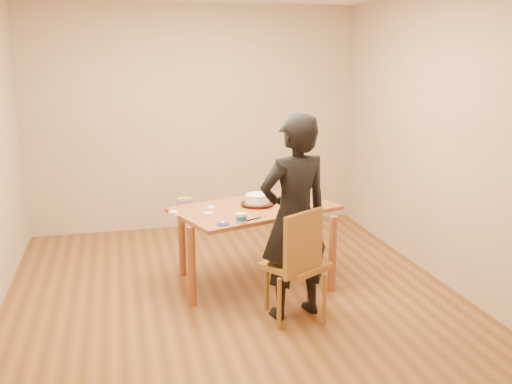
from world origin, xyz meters
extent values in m
cube|color=brown|center=(0.00, 0.00, 0.00)|extent=(4.00, 4.50, 0.00)
cube|color=tan|center=(0.00, 2.25, 1.35)|extent=(4.00, 0.00, 2.70)
cube|color=tan|center=(2.00, 0.00, 1.35)|extent=(0.00, 4.50, 2.70)
cube|color=brown|center=(0.26, 0.28, 0.73)|extent=(1.62, 1.27, 0.04)
cube|color=brown|center=(0.41, -0.50, 0.45)|extent=(0.60, 0.60, 0.04)
cylinder|color=red|center=(0.29, 0.32, 0.76)|extent=(0.31, 0.31, 0.02)
cylinder|color=white|center=(0.29, 0.32, 0.81)|extent=(0.23, 0.23, 0.07)
ellipsoid|color=white|center=(0.29, 0.32, 0.86)|extent=(0.22, 0.22, 0.03)
cylinder|color=white|center=(0.03, -0.18, 0.79)|extent=(0.09, 0.09, 0.08)
cylinder|color=#172297|center=(-0.13, -0.20, 0.75)|extent=(0.11, 0.11, 0.01)
ellipsoid|color=white|center=(-0.13, -0.20, 0.77)|extent=(0.04, 0.04, 0.02)
cylinder|color=white|center=(-0.21, 0.05, 0.77)|extent=(0.08, 0.08, 0.04)
cylinder|color=white|center=(-0.16, 0.24, 0.77)|extent=(0.08, 0.08, 0.04)
cylinder|color=white|center=(-0.50, 0.15, 0.77)|extent=(0.08, 0.08, 0.04)
cube|color=#DC33A9|center=(-0.35, 0.59, 0.76)|extent=(0.14, 0.08, 0.02)
cube|color=green|center=(-0.35, 0.60, 0.78)|extent=(0.13, 0.07, 0.02)
cube|color=black|center=(0.15, -0.12, 0.75)|extent=(0.15, 0.08, 0.01)
imported|color=black|center=(0.41, -0.45, 0.84)|extent=(0.69, 0.53, 1.68)
camera|label=1|loc=(-0.94, -4.65, 2.13)|focal=40.00mm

